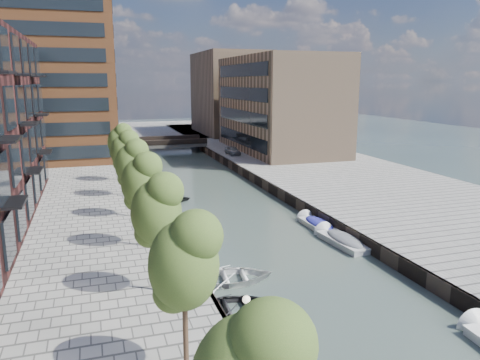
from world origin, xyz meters
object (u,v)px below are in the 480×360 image
bridge (164,143)px  tree_4 (131,162)px  sloop_0 (233,312)px  motorboat_4 (341,240)px  tree_3 (141,180)px  sloop_3 (231,282)px  tree_2 (156,208)px  tree_5 (125,149)px  motorboat_3 (316,224)px  tree_6 (120,140)px  tree_1 (184,259)px  sloop_4 (169,202)px  car (233,151)px

bridge → tree_4: tree_4 is taller
sloop_0 → motorboat_4: motorboat_4 is taller
tree_4 → sloop_0: 16.72m
tree_3 → sloop_3: bearing=-48.8°
tree_2 → tree_5: 21.00m
tree_3 → motorboat_4: (13.78, -1.03, -5.10)m
tree_2 → tree_3: bearing=90.0°
tree_4 → motorboat_4: bearing=-30.2°
sloop_0 → motorboat_3: (10.45, 11.47, 0.19)m
sloop_3 → motorboat_3: bearing=-44.2°
tree_6 → tree_3: bearing=-90.0°
tree_6 → tree_2: bearing=-90.0°
tree_1 → sloop_0: size_ratio=1.30×
sloop_4 → motorboat_3: size_ratio=0.90×
tree_5 → tree_6: (0.00, 7.00, 0.00)m
tree_1 → tree_6: bearing=90.0°
sloop_4 → car: car is taller
tree_4 → motorboat_3: bearing=-16.1°
motorboat_3 → tree_5: bearing=141.6°
tree_2 → car: size_ratio=1.68×
tree_3 → sloop_4: (3.91, 14.31, -5.31)m
tree_5 → sloop_4: 6.60m
tree_2 → car: (16.43, 41.49, -3.71)m
tree_6 → tree_1: bearing=-90.0°
tree_6 → sloop_0: tree_6 is taller
tree_3 → sloop_0: (3.44, -8.48, -5.31)m
tree_1 → tree_5: bearing=90.0°
tree_3 → motorboat_3: 15.10m
motorboat_3 → car: size_ratio=1.33×
tree_6 → motorboat_4: (13.78, -22.03, -5.10)m
sloop_0 → motorboat_4: (10.34, 7.45, 0.21)m
tree_4 → motorboat_4: 16.75m
tree_4 → tree_2: bearing=-90.0°
sloop_0 → motorboat_3: bearing=-40.2°
sloop_3 → tree_2: bearing=120.5°
tree_5 → motorboat_3: size_ratio=1.27×
bridge → car: bearing=-57.6°
tree_1 → tree_3: size_ratio=1.00×
sloop_4 → motorboat_4: (9.87, -15.34, 0.21)m
tree_2 → car: bearing=68.4°
tree_2 → tree_4: 14.00m
tree_1 → car: tree_1 is taller
tree_3 → car: size_ratio=1.68×
tree_2 → motorboat_3: tree_2 is taller
tree_1 → motorboat_3: bearing=50.7°
sloop_0 → tree_2: bearing=68.8°
tree_4 → tree_6: 14.00m
tree_4 → sloop_4: size_ratio=1.41×
tree_3 → tree_6: (0.00, 21.00, 0.00)m
bridge → sloop_4: 33.04m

